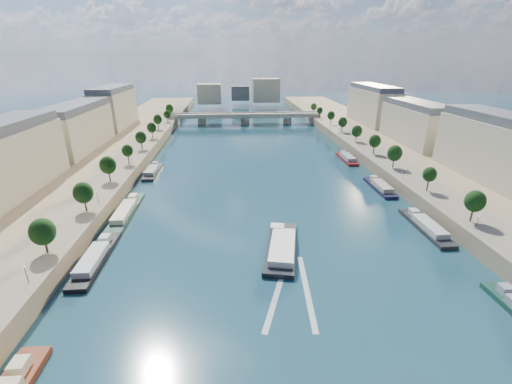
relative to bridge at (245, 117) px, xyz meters
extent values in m
plane|color=#0C2D38|center=(0.00, -127.19, -5.08)|extent=(700.00, 700.00, 0.00)
cube|color=#9E8460|center=(-72.00, -127.19, -2.58)|extent=(44.00, 520.00, 5.00)
cube|color=#9E8460|center=(72.00, -127.19, -2.58)|extent=(44.00, 520.00, 5.00)
cube|color=gray|center=(-57.00, -127.19, -0.03)|extent=(14.00, 520.00, 0.10)
cube|color=gray|center=(57.00, -127.19, -0.03)|extent=(14.00, 520.00, 0.10)
cylinder|color=#382B1E|center=(-55.00, -185.19, 1.83)|extent=(0.50, 0.50, 3.82)
ellipsoid|color=black|center=(-55.00, -185.19, 5.42)|extent=(4.80, 4.80, 5.52)
cylinder|color=#382B1E|center=(-55.00, -161.19, 1.83)|extent=(0.50, 0.50, 3.82)
ellipsoid|color=black|center=(-55.00, -161.19, 5.42)|extent=(4.80, 4.80, 5.52)
cylinder|color=#382B1E|center=(-55.00, -137.19, 1.83)|extent=(0.50, 0.50, 3.82)
ellipsoid|color=black|center=(-55.00, -137.19, 5.42)|extent=(4.80, 4.80, 5.52)
cylinder|color=#382B1E|center=(-55.00, -113.19, 1.83)|extent=(0.50, 0.50, 3.82)
ellipsoid|color=black|center=(-55.00, -113.19, 5.42)|extent=(4.80, 4.80, 5.52)
cylinder|color=#382B1E|center=(-55.00, -89.19, 1.83)|extent=(0.50, 0.50, 3.82)
ellipsoid|color=black|center=(-55.00, -89.19, 5.42)|extent=(4.80, 4.80, 5.52)
cylinder|color=#382B1E|center=(-55.00, -65.19, 1.83)|extent=(0.50, 0.50, 3.82)
ellipsoid|color=black|center=(-55.00, -65.19, 5.42)|extent=(4.80, 4.80, 5.52)
cylinder|color=#382B1E|center=(-55.00, -41.19, 1.83)|extent=(0.50, 0.50, 3.82)
ellipsoid|color=black|center=(-55.00, -41.19, 5.42)|extent=(4.80, 4.80, 5.52)
cylinder|color=#382B1E|center=(-55.00, -17.19, 1.83)|extent=(0.50, 0.50, 3.82)
ellipsoid|color=black|center=(-55.00, -17.19, 5.42)|extent=(4.80, 4.80, 5.52)
cylinder|color=#382B1E|center=(-55.00, 6.81, 1.83)|extent=(0.50, 0.50, 3.82)
ellipsoid|color=black|center=(-55.00, 6.81, 5.42)|extent=(4.80, 4.80, 5.52)
cylinder|color=#382B1E|center=(55.00, -177.19, 1.83)|extent=(0.50, 0.50, 3.82)
ellipsoid|color=black|center=(55.00, -177.19, 5.42)|extent=(4.80, 4.80, 5.52)
cylinder|color=#382B1E|center=(55.00, -153.19, 1.83)|extent=(0.50, 0.50, 3.82)
ellipsoid|color=black|center=(55.00, -153.19, 5.42)|extent=(4.80, 4.80, 5.52)
cylinder|color=#382B1E|center=(55.00, -129.19, 1.83)|extent=(0.50, 0.50, 3.82)
ellipsoid|color=black|center=(55.00, -129.19, 5.42)|extent=(4.80, 4.80, 5.52)
cylinder|color=#382B1E|center=(55.00, -105.19, 1.83)|extent=(0.50, 0.50, 3.82)
ellipsoid|color=black|center=(55.00, -105.19, 5.42)|extent=(4.80, 4.80, 5.52)
cylinder|color=#382B1E|center=(55.00, -81.19, 1.83)|extent=(0.50, 0.50, 3.82)
ellipsoid|color=black|center=(55.00, -81.19, 5.42)|extent=(4.80, 4.80, 5.52)
cylinder|color=#382B1E|center=(55.00, -57.19, 1.83)|extent=(0.50, 0.50, 3.82)
ellipsoid|color=black|center=(55.00, -57.19, 5.42)|extent=(4.80, 4.80, 5.52)
cylinder|color=#382B1E|center=(55.00, -33.19, 1.83)|extent=(0.50, 0.50, 3.82)
ellipsoid|color=black|center=(55.00, -33.19, 5.42)|extent=(4.80, 4.80, 5.52)
cylinder|color=#382B1E|center=(55.00, -9.19, 1.83)|extent=(0.50, 0.50, 3.82)
ellipsoid|color=black|center=(55.00, -9.19, 5.42)|extent=(4.80, 4.80, 5.52)
cylinder|color=#382B1E|center=(55.00, 14.81, 1.83)|extent=(0.50, 0.50, 3.82)
ellipsoid|color=black|center=(55.00, 14.81, 5.42)|extent=(4.80, 4.80, 5.52)
cylinder|color=black|center=(-52.50, -197.19, 1.92)|extent=(0.14, 0.14, 4.00)
sphere|color=#FFE5B2|center=(-52.50, -197.19, 4.02)|extent=(0.36, 0.36, 0.36)
cylinder|color=black|center=(-52.50, -157.19, 1.92)|extent=(0.14, 0.14, 4.00)
sphere|color=#FFE5B2|center=(-52.50, -157.19, 4.02)|extent=(0.36, 0.36, 0.36)
cylinder|color=black|center=(-52.50, -117.19, 1.92)|extent=(0.14, 0.14, 4.00)
sphere|color=#FFE5B2|center=(-52.50, -117.19, 4.02)|extent=(0.36, 0.36, 0.36)
cylinder|color=black|center=(-52.50, -77.19, 1.92)|extent=(0.14, 0.14, 4.00)
sphere|color=#FFE5B2|center=(-52.50, -77.19, 4.02)|extent=(0.36, 0.36, 0.36)
cylinder|color=black|center=(-52.50, -37.19, 1.92)|extent=(0.14, 0.14, 4.00)
sphere|color=#FFE5B2|center=(-52.50, -37.19, 4.02)|extent=(0.36, 0.36, 0.36)
cylinder|color=black|center=(52.50, -182.19, 1.92)|extent=(0.14, 0.14, 4.00)
sphere|color=#FFE5B2|center=(52.50, -182.19, 4.02)|extent=(0.36, 0.36, 0.36)
cylinder|color=black|center=(52.50, -142.19, 1.92)|extent=(0.14, 0.14, 4.00)
sphere|color=#FFE5B2|center=(52.50, -142.19, 4.02)|extent=(0.36, 0.36, 0.36)
cylinder|color=black|center=(52.50, -102.19, 1.92)|extent=(0.14, 0.14, 4.00)
sphere|color=#FFE5B2|center=(52.50, -102.19, 4.02)|extent=(0.36, 0.36, 0.36)
cylinder|color=black|center=(52.50, -62.19, 1.92)|extent=(0.14, 0.14, 4.00)
sphere|color=#FFE5B2|center=(52.50, -62.19, 4.02)|extent=(0.36, 0.36, 0.36)
cylinder|color=black|center=(52.50, -22.19, 1.92)|extent=(0.14, 0.14, 4.00)
sphere|color=#FFE5B2|center=(52.50, -22.19, 4.02)|extent=(0.36, 0.36, 0.36)
cube|color=#BCB291|center=(-85.00, -144.19, 9.92)|extent=(16.00, 52.00, 20.00)
cube|color=#BCB291|center=(-85.00, -86.19, 9.92)|extent=(16.00, 52.00, 20.00)
cube|color=#474C54|center=(-85.00, -86.19, 21.52)|extent=(14.72, 50.44, 3.20)
cube|color=#BCB291|center=(-85.00, -28.19, 9.92)|extent=(16.00, 52.00, 20.00)
cube|color=#474C54|center=(-85.00, -28.19, 21.52)|extent=(14.72, 50.44, 3.20)
cube|color=#BCB291|center=(85.00, -144.19, 9.92)|extent=(16.00, 52.00, 20.00)
cube|color=#474C54|center=(85.00, -144.19, 21.52)|extent=(14.72, 50.44, 3.20)
cube|color=#BCB291|center=(85.00, -86.19, 9.92)|extent=(16.00, 52.00, 20.00)
cube|color=#474C54|center=(85.00, -86.19, 21.52)|extent=(14.72, 50.44, 3.20)
cube|color=#BCB291|center=(85.00, -28.19, 9.92)|extent=(16.00, 52.00, 20.00)
cube|color=#474C54|center=(85.00, -28.19, 21.52)|extent=(14.72, 50.44, 3.20)
cube|color=#BCB291|center=(-30.00, 82.81, 8.92)|extent=(22.00, 18.00, 18.00)
cube|color=#BCB291|center=(25.00, 92.81, 10.92)|extent=(26.00, 20.00, 22.00)
cube|color=#474C54|center=(0.00, 107.81, 6.92)|extent=(18.00, 16.00, 14.00)
cube|color=#C1B79E|center=(0.00, 0.00, 1.12)|extent=(112.00, 11.00, 2.20)
cube|color=#C1B79E|center=(0.00, -5.00, 2.62)|extent=(112.00, 0.80, 0.90)
cube|color=#C1B79E|center=(0.00, 5.00, 2.62)|extent=(112.00, 0.80, 0.90)
cylinder|color=#C1B79E|center=(-32.00, 0.00, -2.58)|extent=(6.40, 6.40, 5.00)
cylinder|color=#C1B79E|center=(0.00, 0.00, -2.58)|extent=(6.40, 6.40, 5.00)
cylinder|color=#C1B79E|center=(32.00, 0.00, -2.58)|extent=(6.40, 6.40, 5.00)
cube|color=#C1B79E|center=(-52.00, 0.00, -2.58)|extent=(6.00, 12.00, 5.00)
cube|color=#C1B79E|center=(52.00, 0.00, -2.58)|extent=(6.00, 12.00, 5.00)
cube|color=black|center=(1.33, -179.85, -4.75)|extent=(12.57, 27.18, 1.87)
cube|color=white|center=(1.33, -181.94, -2.97)|extent=(9.42, 17.92, 1.68)
cube|color=white|center=(1.33, -171.98, -2.91)|extent=(4.30, 3.83, 1.80)
cube|color=silver|center=(-1.87, -196.85, -5.06)|extent=(9.40, 25.03, 0.04)
cube|color=silver|center=(4.53, -196.85, -5.06)|extent=(3.25, 26.01, 0.04)
cube|color=beige|center=(-45.50, -214.83, -2.98)|extent=(2.50, 2.85, 1.80)
cube|color=black|center=(-45.50, -181.92, -4.78)|extent=(5.00, 25.44, 1.80)
cube|color=silver|center=(-45.50, -183.95, -3.08)|extent=(4.10, 13.99, 1.60)
cube|color=silver|center=(-45.50, -174.28, -2.98)|extent=(2.50, 3.05, 1.80)
cube|color=#1A4234|center=(-45.50, -154.22, -4.78)|extent=(5.00, 29.77, 1.80)
cube|color=beige|center=(-45.50, -156.60, -3.08)|extent=(4.10, 16.37, 1.60)
cube|color=beige|center=(-45.50, -145.29, -2.98)|extent=(2.50, 3.57, 1.80)
cube|color=#292A2C|center=(-45.50, -112.84, -4.78)|extent=(5.00, 22.41, 1.80)
cube|color=gray|center=(-45.50, -114.63, -3.08)|extent=(4.10, 12.33, 1.60)
cube|color=gray|center=(-45.50, -106.11, -2.98)|extent=(2.50, 2.69, 1.80)
cube|color=#9998A0|center=(45.50, -202.66, -2.98)|extent=(2.50, 2.33, 1.80)
cube|color=#28282A|center=(45.50, -171.69, -4.78)|extent=(5.00, 24.15, 1.80)
cube|color=beige|center=(45.50, -173.62, -3.08)|extent=(4.10, 13.28, 1.60)
cube|color=beige|center=(45.50, -164.45, -2.98)|extent=(2.50, 2.90, 1.80)
cube|color=#1B1937|center=(45.50, -138.88, -4.78)|extent=(5.00, 21.57, 1.80)
cube|color=#C6B795|center=(45.50, -140.60, -3.08)|extent=(4.10, 11.87, 1.60)
cube|color=#C6B795|center=(45.50, -132.40, -2.98)|extent=(2.50, 2.59, 1.80)
cube|color=maroon|center=(45.50, -99.63, -4.78)|extent=(5.00, 21.08, 1.80)
cube|color=#AAAEB7|center=(45.50, -101.32, -3.08)|extent=(4.10, 11.59, 1.60)
cube|color=#AAAEB7|center=(45.50, -93.31, -2.98)|extent=(2.50, 2.53, 1.80)
camera|label=1|loc=(-11.18, -257.52, 42.57)|focal=24.00mm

